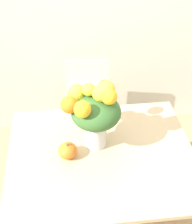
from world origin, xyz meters
TOP-DOWN VIEW (x-y plane):
  - ground_plane at (0.00, 0.00)m, footprint 12.00×12.00m
  - dining_table at (0.00, 0.00)m, footprint 1.20×0.99m
  - flower_vase at (-0.03, 0.11)m, footprint 0.37×0.37m
  - pumpkin at (-0.21, 0.01)m, footprint 0.12×0.12m
  - dining_chair_near_window at (-0.01, 0.88)m, footprint 0.45×0.45m

SIDE VIEW (x-z plane):
  - ground_plane at x=0.00m, z-range 0.00..0.00m
  - dining_chair_near_window at x=-0.01m, z-range 0.02..0.90m
  - dining_table at x=0.00m, z-range 0.28..1.04m
  - pumpkin at x=-0.21m, z-range 0.75..0.87m
  - flower_vase at x=-0.03m, z-range 0.79..1.27m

